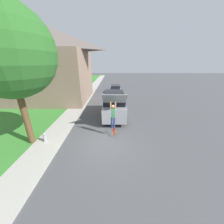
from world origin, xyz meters
name	(u,v)px	position (x,y,z in m)	size (l,w,h in m)	color
ground_plane	(104,141)	(0.00, 0.00, 0.00)	(120.00, 120.00, 0.00)	#49494C
lawn	(36,109)	(-8.00, 6.00, 0.04)	(10.00, 80.00, 0.08)	#387F2D
sidewalk	(75,109)	(-3.60, 6.00, 0.05)	(1.80, 80.00, 0.10)	#ADA89E
house	(48,64)	(-7.72, 9.99, 4.80)	(10.57, 8.71, 9.09)	#89705B
lawn_tree_near	(8,52)	(-4.66, -0.21, 5.40)	(4.69, 4.69, 7.68)	brown
suv_parked	(114,104)	(0.72, 4.23, 1.23)	(2.13, 5.72, 2.98)	gray
car_down_street	(115,89)	(1.04, 14.71, 0.63)	(1.91, 4.31, 1.32)	silver
skateboarder	(113,115)	(0.62, 0.71, 1.64)	(0.41, 0.23, 1.97)	navy
skateboard	(114,131)	(0.67, 0.79, 0.38)	(0.34, 0.79, 0.36)	#B73D23
fire_hydrant	(45,137)	(-3.83, -0.15, 0.40)	(0.20, 0.20, 0.62)	#99999E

